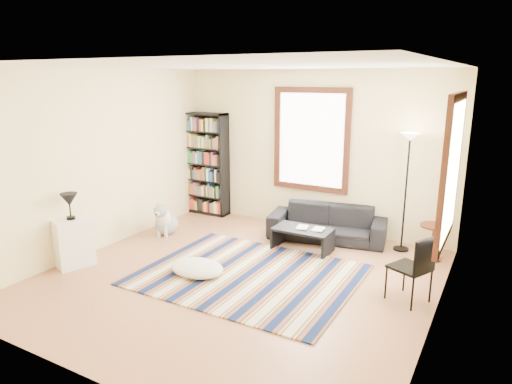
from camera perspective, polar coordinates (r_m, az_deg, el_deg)
The scene contains 21 objects.
floor at distance 6.37m, azimuth -2.24°, elevation -11.05°, with size 5.00×5.00×0.10m, color #9D6747.
ceiling at distance 5.77m, azimuth -2.52°, elevation 15.99°, with size 5.00×5.00×0.10m, color white.
wall_back at distance 8.15m, azimuth 7.09°, elevation 5.15°, with size 5.00×0.10×2.80m, color beige.
wall_front at distance 4.04m, azimuth -21.73°, elevation -5.17°, with size 5.00×0.10×2.80m, color beige.
wall_left at distance 7.53m, azimuth -19.18°, elevation 3.73°, with size 0.10×5.00×2.80m, color beige.
wall_right at distance 5.09m, azimuth 22.91°, elevation -1.38°, with size 0.10×5.00×2.80m, color beige.
window_back at distance 8.04m, azimuth 6.91°, elevation 6.48°, with size 1.20×0.06×1.60m, color white.
window_right at distance 5.83m, azimuth 23.27°, elevation 2.48°, with size 0.06×1.20×1.60m, color white.
rug at distance 6.42m, azimuth -0.97°, elevation -10.28°, with size 2.88×2.31×0.02m, color #0D1B43.
sofa at distance 7.77m, azimuth 8.89°, elevation -3.84°, with size 0.76×1.93×0.56m, color black.
bookshelf at distance 9.04m, azimuth -6.23°, elevation 3.50°, with size 0.90×0.30×2.00m, color black.
coffee_table at distance 7.26m, azimuth 5.84°, elevation -5.90°, with size 0.90×0.50×0.36m, color black.
book_a at distance 7.24m, azimuth 5.15°, elevation -4.36°, with size 0.23×0.17×0.02m, color beige.
book_b at distance 7.19m, azimuth 7.13°, elevation -4.55°, with size 0.24×0.17×0.02m, color beige.
floor_cushion at distance 6.45m, azimuth -7.35°, elevation -9.40°, with size 0.78×0.58×0.19m, color beige.
floor_lamp at distance 7.38m, azimuth 18.19°, elevation -0.13°, with size 0.30×0.30×1.86m, color black, non-canonical shape.
side_table at distance 7.34m, azimuth 21.23°, elevation -5.86°, with size 0.40×0.40×0.54m, color #461911.
folding_chair at distance 5.88m, azimuth 18.64°, elevation -8.96°, with size 0.42×0.40×0.86m, color black.
white_cabinet at distance 7.12m, azimuth -21.85°, elevation -5.86°, with size 0.38×0.50×0.70m, color white.
table_lamp at distance 6.96m, azimuth -22.26°, elevation -1.68°, with size 0.24×0.24×0.38m, color black, non-canonical shape.
dog at distance 8.07m, azimuth -11.16°, elevation -3.18°, with size 0.42×0.59×0.59m, color #B6B6B6, non-canonical shape.
Camera 1 is at (3.02, -4.91, 2.67)m, focal length 32.00 mm.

